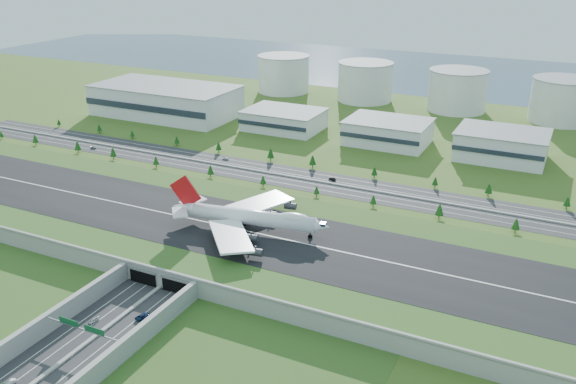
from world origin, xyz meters
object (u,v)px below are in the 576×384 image
at_px(car_7, 225,159).
at_px(car_2, 143,316).
at_px(fuel_tank_a, 283,74).
at_px(car_4, 93,148).
at_px(car_0, 94,320).
at_px(car_1, 10,383).
at_px(car_5, 332,179).
at_px(boeing_747, 249,217).

bearing_deg(car_7, car_2, 7.80).
relative_size(fuel_tank_a, car_4, 10.74).
bearing_deg(car_0, car_4, 135.19).
bearing_deg(car_1, car_5, 95.72).
bearing_deg(car_0, car_1, -86.73).
bearing_deg(car_7, fuel_tank_a, -178.32).
relative_size(car_1, car_5, 0.85).
xyz_separation_m(fuel_tank_a, car_4, (-40.33, -225.60, -16.59)).
bearing_deg(car_4, car_1, -135.73).
bearing_deg(fuel_tank_a, car_4, -100.14).
relative_size(car_1, car_4, 0.91).
height_order(fuel_tank_a, car_7, fuel_tank_a).
bearing_deg(car_5, car_4, -65.21).
distance_m(boeing_747, car_1, 126.54).
xyz_separation_m(boeing_747, car_5, (3.02, 99.01, -14.08)).
xyz_separation_m(fuel_tank_a, car_2, (127.97, -381.62, -16.53)).
bearing_deg(car_5, car_2, 16.30).
bearing_deg(car_2, car_0, 47.45).
xyz_separation_m(fuel_tank_a, car_5, (137.71, -209.21, -16.56)).
distance_m(car_0, car_5, 184.64).
bearing_deg(car_0, car_2, 37.13).
height_order(car_1, car_7, car_1).
distance_m(fuel_tank_a, car_4, 229.78).
height_order(fuel_tank_a, car_2, fuel_tank_a).
bearing_deg(car_4, boeing_747, -107.61).
height_order(boeing_747, car_0, boeing_747).
xyz_separation_m(car_2, car_4, (-168.30, 156.01, -0.05)).
relative_size(car_4, car_5, 0.93).
relative_size(car_0, car_5, 0.96).
xyz_separation_m(fuel_tank_a, boeing_747, (134.68, -308.23, -2.48)).
bearing_deg(boeing_747, car_2, -104.36).
relative_size(car_5, car_7, 1.04).
xyz_separation_m(car_1, car_4, (-153.43, 206.50, 0.09)).
relative_size(car_1, car_7, 0.89).
relative_size(car_0, car_4, 1.03).
bearing_deg(car_5, car_1, 13.23).
bearing_deg(car_4, car_0, -129.77).
relative_size(car_2, car_7, 1.27).
relative_size(car_0, car_7, 1.01).
bearing_deg(car_7, car_1, -0.17).
distance_m(fuel_tank_a, car_2, 402.84).
relative_size(car_0, car_1, 1.13).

